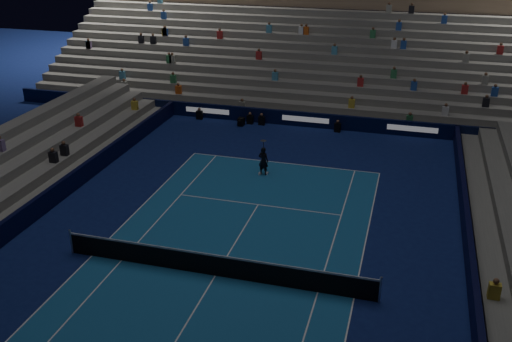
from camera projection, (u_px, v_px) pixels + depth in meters
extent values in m
plane|color=#0D1A53|center=(215.00, 276.00, 22.98)|extent=(90.00, 90.00, 0.00)
cube|color=#1A5893|center=(215.00, 276.00, 22.98)|extent=(10.97, 23.77, 0.01)
cube|color=black|center=(306.00, 119.00, 39.08)|extent=(44.00, 0.25, 1.00)
cube|color=black|center=(475.00, 306.00, 20.39)|extent=(0.25, 37.00, 1.00)
cube|color=black|center=(4.00, 232.00, 25.16)|extent=(0.25, 37.00, 1.00)
cube|color=slate|center=(308.00, 118.00, 40.06)|extent=(44.00, 1.00, 0.50)
cube|color=slate|center=(311.00, 111.00, 40.84)|extent=(44.00, 1.00, 1.00)
cube|color=slate|center=(314.00, 103.00, 41.62)|extent=(44.00, 1.00, 1.50)
cube|color=slate|center=(317.00, 96.00, 42.40)|extent=(44.00, 1.00, 2.00)
cube|color=slate|center=(319.00, 89.00, 43.18)|extent=(44.00, 1.00, 2.50)
cube|color=slate|center=(321.00, 82.00, 43.96)|extent=(44.00, 1.00, 3.00)
cube|color=slate|center=(324.00, 76.00, 44.74)|extent=(44.00, 1.00, 3.50)
cube|color=slate|center=(326.00, 70.00, 45.52)|extent=(44.00, 1.00, 4.00)
cube|color=slate|center=(328.00, 64.00, 46.30)|extent=(44.00, 1.00, 4.50)
cube|color=slate|center=(330.00, 58.00, 47.08)|extent=(44.00, 1.00, 5.00)
cube|color=slate|center=(332.00, 52.00, 47.86)|extent=(44.00, 1.00, 5.50)
cube|color=slate|center=(334.00, 47.00, 48.64)|extent=(44.00, 1.00, 6.00)
cube|color=slate|center=(498.00, 316.00, 20.29)|extent=(1.00, 37.00, 0.50)
cylinder|color=#B2B2B7|center=(71.00, 241.00, 24.33)|extent=(0.10, 0.10, 1.10)
cylinder|color=#B2B2B7|center=(380.00, 290.00, 21.18)|extent=(0.10, 0.10, 1.10)
cube|color=black|center=(215.00, 266.00, 22.80)|extent=(12.80, 0.03, 0.90)
cube|color=white|center=(215.00, 255.00, 22.60)|extent=(12.80, 0.04, 0.08)
imported|color=black|center=(263.00, 161.00, 31.67)|extent=(0.65, 0.49, 1.61)
cube|color=black|center=(241.00, 122.00, 39.34)|extent=(0.41, 0.50, 0.54)
cylinder|color=black|center=(239.00, 121.00, 38.91)|extent=(0.16, 0.35, 0.16)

